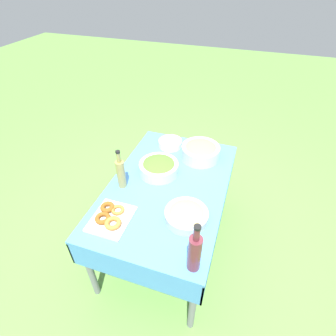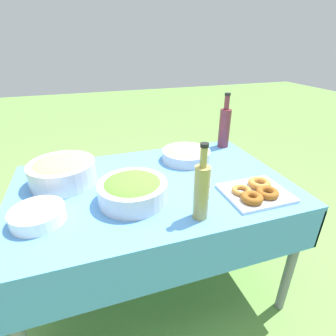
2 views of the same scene
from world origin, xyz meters
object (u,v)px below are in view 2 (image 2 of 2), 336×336
Objects in this scene: pasta_bowl at (186,154)px; plate_stack at (38,215)px; donut_platter at (256,192)px; wine_bottle at (225,126)px; salad_bowl at (133,189)px; olive_oil_bottle at (202,190)px; bread_bowl at (62,171)px.

pasta_bowl is 0.90m from plate_stack.
pasta_bowl is 0.98× the size of donut_platter.
pasta_bowl is 1.36× the size of plate_stack.
pasta_bowl is 0.81× the size of wine_bottle.
plate_stack reaches higher than donut_platter.
salad_bowl is 0.95× the size of olive_oil_bottle.
plate_stack is (-0.41, -0.03, -0.03)m from salad_bowl.
pasta_bowl is 0.89× the size of olive_oil_bottle.
bread_bowl is (-1.06, -0.20, -0.07)m from wine_bottle.
wine_bottle is (0.17, 0.63, 0.13)m from donut_platter.
wine_bottle is at bearing 21.88° from pasta_bowl.
olive_oil_bottle reaches higher than pasta_bowl.
plate_stack is 0.65× the size of olive_oil_bottle.
salad_bowl is 1.05× the size of donut_platter.
donut_platter is at bearing -104.78° from wine_bottle.
pasta_bowl is at bearing 108.86° from donut_platter.
olive_oil_bottle reaches higher than plate_stack.
wine_bottle reaches higher than bread_bowl.
olive_oil_bottle reaches higher than salad_bowl.
salad_bowl is 0.41m from plate_stack.
salad_bowl reaches higher than pasta_bowl.
wine_bottle is at bearing 75.22° from donut_platter.
bread_bowl is (-0.56, 0.50, -0.06)m from olive_oil_bottle.
donut_platter is 0.91× the size of olive_oil_bottle.
bread_bowl reaches higher than plate_stack.
pasta_bowl is 0.73m from bread_bowl.
bread_bowl is (-0.89, 0.42, 0.05)m from donut_platter.
donut_platter is at bearing -6.54° from plate_stack.
bread_bowl is (-0.72, -0.07, 0.03)m from pasta_bowl.
salad_bowl is 0.60m from donut_platter.
donut_platter is at bearing 12.13° from olive_oil_bottle.
pasta_bowl is 0.60m from olive_oil_bottle.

